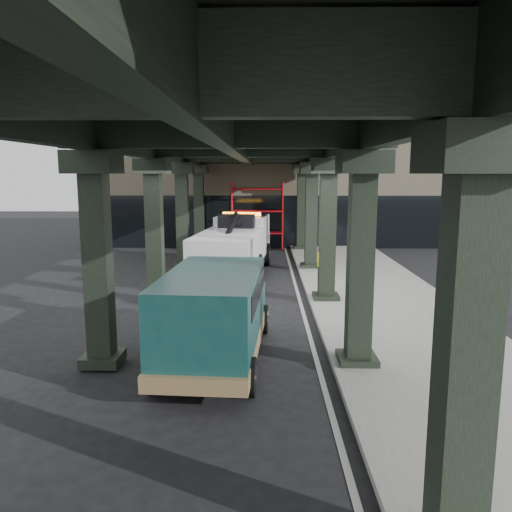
{
  "coord_description": "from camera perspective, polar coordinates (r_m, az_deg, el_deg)",
  "views": [
    {
      "loc": [
        0.41,
        -15.18,
        4.5
      ],
      "look_at": [
        0.14,
        1.74,
        1.7
      ],
      "focal_mm": 35.0,
      "sensor_mm": 36.0,
      "label": 1
    }
  ],
  "objects": [
    {
      "name": "scaffolding",
      "position": [
        29.92,
        0.14,
        4.81
      ],
      "size": [
        3.08,
        0.88,
        4.0
      ],
      "color": "red",
      "rests_on": "ground"
    },
    {
      "name": "tow_truck",
      "position": [
        22.38,
        -2.38,
        1.34
      ],
      "size": [
        3.31,
        8.76,
        2.81
      ],
      "rotation": [
        0.0,
        0.0,
        -0.11
      ],
      "color": "black",
      "rests_on": "ground"
    },
    {
      "name": "ground",
      "position": [
        15.84,
        -0.6,
        -7.11
      ],
      "size": [
        90.0,
        90.0,
        0.0
      ],
      "primitive_type": "plane",
      "color": "black",
      "rests_on": "ground"
    },
    {
      "name": "lane_stripe",
      "position": [
        17.81,
        5.08,
        -5.26
      ],
      "size": [
        0.12,
        38.0,
        0.01
      ],
      "primitive_type": "cube",
      "color": "silver",
      "rests_on": "ground"
    },
    {
      "name": "towed_van",
      "position": [
        11.97,
        -4.69,
        -6.53
      ],
      "size": [
        2.57,
        5.74,
        2.28
      ],
      "rotation": [
        0.0,
        0.0,
        -0.07
      ],
      "color": "#113F3E",
      "rests_on": "ground"
    },
    {
      "name": "building",
      "position": [
        35.22,
        3.55,
        8.56
      ],
      "size": [
        22.0,
        10.0,
        8.0
      ],
      "primitive_type": "cube",
      "color": "#C6B793",
      "rests_on": "ground"
    },
    {
      "name": "viaduct",
      "position": [
        17.23,
        -1.81,
        12.59
      ],
      "size": [
        7.4,
        32.0,
        6.4
      ],
      "color": "black",
      "rests_on": "ground"
    },
    {
      "name": "sidewalk",
      "position": [
        18.21,
        13.93,
        -4.96
      ],
      "size": [
        5.0,
        40.0,
        0.15
      ],
      "primitive_type": "cube",
      "color": "gray",
      "rests_on": "ground"
    }
  ]
}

